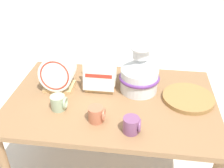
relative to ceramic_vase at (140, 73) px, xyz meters
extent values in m
plane|color=silver|center=(-0.16, -0.12, -0.72)|extent=(14.00, 14.00, 0.00)
cube|color=olive|center=(-0.16, -0.12, -0.15)|extent=(1.32, 0.85, 0.03)
cylinder|color=olive|center=(-0.77, -0.50, -0.45)|extent=(0.06, 0.06, 0.56)
cylinder|color=olive|center=(-0.77, 0.25, -0.45)|extent=(0.06, 0.06, 0.56)
cylinder|color=olive|center=(0.44, 0.25, -0.45)|extent=(0.06, 0.06, 0.56)
cylinder|color=silver|center=(0.00, 0.00, -0.05)|extent=(0.24, 0.24, 0.16)
cone|color=silver|center=(0.00, 0.00, 0.07)|extent=(0.24, 0.24, 0.09)
cylinder|color=silver|center=(0.00, 0.00, 0.15)|extent=(0.10, 0.10, 0.07)
torus|color=silver|center=(0.00, 0.00, 0.18)|extent=(0.15, 0.15, 0.02)
torus|color=#60337A|center=(0.00, 0.00, -0.03)|extent=(0.27, 0.27, 0.02)
cube|color=tan|center=(-0.53, -0.04, -0.12)|extent=(0.19, 0.15, 0.02)
cylinder|color=tan|center=(-0.60, 0.02, -0.08)|extent=(0.01, 0.01, 0.06)
cylinder|color=tan|center=(-0.47, 0.02, -0.08)|extent=(0.01, 0.01, 0.06)
cylinder|color=white|center=(-0.53, -0.11, 0.00)|extent=(0.22, 0.05, 0.22)
torus|color=#B23323|center=(-0.53, -0.11, 0.00)|extent=(0.19, 0.05, 0.19)
cylinder|color=white|center=(-0.53, -0.06, 0.00)|extent=(0.22, 0.05, 0.22)
cylinder|color=white|center=(-0.53, -0.02, 0.00)|extent=(0.22, 0.05, 0.22)
cylinder|color=white|center=(-0.53, 0.02, 0.00)|extent=(0.22, 0.05, 0.22)
cube|color=tan|center=(-0.26, 0.00, -0.12)|extent=(0.19, 0.15, 0.02)
cylinder|color=tan|center=(-0.32, 0.06, -0.08)|extent=(0.01, 0.01, 0.06)
cylinder|color=tan|center=(-0.19, 0.06, -0.08)|extent=(0.01, 0.01, 0.06)
cube|color=white|center=(-0.26, -0.07, -0.01)|extent=(0.20, 0.05, 0.20)
cube|color=white|center=(-0.26, 0.00, -0.01)|extent=(0.20, 0.05, 0.20)
cube|color=white|center=(-0.26, 0.07, -0.01)|extent=(0.20, 0.05, 0.20)
cube|color=#B23323|center=(-0.26, -0.07, 0.00)|extent=(0.17, 0.01, 0.02)
cylinder|color=olive|center=(0.32, -0.07, -0.13)|extent=(0.32, 0.32, 0.01)
cylinder|color=olive|center=(0.32, -0.07, -0.12)|extent=(0.32, 0.32, 0.01)
cylinder|color=olive|center=(0.32, -0.07, -0.11)|extent=(0.32, 0.32, 0.01)
cylinder|color=#7A4770|center=(-0.02, -0.41, -0.09)|extent=(0.09, 0.09, 0.09)
torus|color=#7A4770|center=(0.02, -0.41, -0.08)|extent=(0.02, 0.07, 0.07)
cylinder|color=#9EB28E|center=(-0.47, -0.27, -0.09)|extent=(0.09, 0.09, 0.09)
torus|color=#9EB28E|center=(-0.43, -0.27, -0.08)|extent=(0.02, 0.07, 0.07)
cylinder|color=#B76647|center=(-0.23, -0.35, -0.09)|extent=(0.09, 0.09, 0.09)
torus|color=#B76647|center=(-0.18, -0.35, -0.08)|extent=(0.02, 0.07, 0.07)
camera|label=1|loc=(0.01, -1.47, 0.85)|focal=42.00mm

